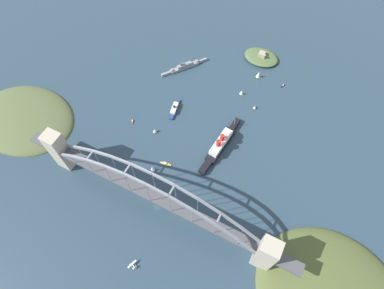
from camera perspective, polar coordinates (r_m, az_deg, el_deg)
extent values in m
plane|color=#283D4C|center=(336.21, -6.28, -11.06)|extent=(1400.00, 1400.00, 0.00)
cube|color=#ADA38E|center=(356.88, -22.42, -0.95)|extent=(16.77, 14.80, 56.02)
cube|color=#ADA38E|center=(300.37, 12.96, -18.39)|extent=(16.77, 14.80, 56.02)
cube|color=#47474C|center=(306.71, -6.84, -9.10)|extent=(208.19, 11.62, 2.40)
cube|color=#47474C|center=(365.60, -24.95, 0.62)|extent=(24.00, 11.62, 2.40)
cube|color=#47474C|center=(299.65, 16.91, -19.69)|extent=(24.00, 11.62, 2.40)
cube|color=gray|center=(338.90, -21.68, -1.76)|extent=(23.41, 1.80, 16.88)
cube|color=gray|center=(317.32, -19.50, -2.27)|extent=(23.11, 1.80, 13.90)
cube|color=gray|center=(298.98, -16.86, -3.13)|extent=(22.75, 1.80, 10.90)
cube|color=gray|center=(284.18, -13.75, -4.38)|extent=(22.34, 1.80, 7.86)
cube|color=gray|center=(273.29, -10.19, -6.02)|extent=(21.89, 1.80, 4.77)
cube|color=gray|center=(266.67, -6.27, -8.02)|extent=(21.89, 1.80, 4.77)
cube|color=gray|center=(264.64, -2.11, -10.31)|extent=(22.34, 1.80, 7.86)
cube|color=gray|center=(267.42, 2.12, -12.77)|extent=(22.75, 1.80, 10.90)
cube|color=gray|center=(275.07, 6.26, -15.27)|extent=(23.11, 1.80, 13.90)
cube|color=gray|center=(287.53, 10.13, -17.70)|extent=(23.41, 1.80, 16.88)
cube|color=gray|center=(341.40, -20.64, -0.40)|extent=(23.41, 1.80, 16.88)
cube|color=gray|center=(320.00, -18.42, -0.82)|extent=(23.11, 1.80, 13.90)
cube|color=gray|center=(301.82, -15.74, -1.58)|extent=(22.75, 1.80, 10.90)
cube|color=gray|center=(287.17, -12.60, -2.73)|extent=(22.34, 1.80, 7.86)
cube|color=gray|center=(276.39, -9.04, -4.28)|extent=(21.89, 1.80, 4.77)
cube|color=gray|center=(269.85, -5.14, -6.21)|extent=(21.89, 1.80, 4.77)
cube|color=gray|center=(267.84, -1.04, -8.45)|extent=(22.34, 1.80, 7.86)
cube|color=gray|center=(270.58, 3.12, -10.88)|extent=(22.75, 1.80, 10.90)
cube|color=gray|center=(278.15, 7.16, -13.39)|extent=(23.11, 1.80, 13.90)
cube|color=gray|center=(290.48, 10.93, -15.86)|extent=(23.41, 1.80, 16.88)
cube|color=gray|center=(351.67, -22.11, -0.93)|extent=(1.40, 10.46, 1.40)
cube|color=gray|center=(308.73, -17.71, -1.87)|extent=(1.40, 10.46, 1.40)
cube|color=gray|center=(279.36, -11.46, -4.27)|extent=(1.40, 10.46, 1.40)
cube|color=gray|center=(266.25, -3.66, -8.18)|extent=(1.40, 10.46, 1.40)
cube|color=gray|center=(271.78, 4.70, -13.05)|extent=(1.40, 10.46, 1.40)
cube|color=gray|center=(296.51, 12.32, -17.92)|extent=(1.40, 10.46, 1.40)
cylinder|color=gray|center=(332.77, -20.33, -2.48)|extent=(0.56, 0.56, 13.01)
cylinder|color=gray|center=(335.33, -19.28, -1.09)|extent=(0.56, 0.56, 13.01)
cylinder|color=gray|center=(317.58, -17.68, -3.64)|extent=(0.56, 0.56, 24.05)
cylinder|color=gray|center=(320.25, -16.60, -2.17)|extent=(0.56, 0.56, 24.05)
cylinder|color=gray|center=(304.66, -14.69, -5.03)|extent=(0.56, 0.56, 31.95)
cylinder|color=gray|center=(307.44, -13.61, -3.49)|extent=(0.56, 0.56, 31.95)
cylinder|color=gray|center=(294.24, -11.39, -6.65)|extent=(0.56, 0.56, 36.68)
cylinder|color=gray|center=(297.12, -10.30, -5.03)|extent=(0.56, 0.56, 36.68)
cylinder|color=gray|center=(286.56, -7.80, -8.47)|extent=(0.56, 0.56, 38.26)
cylinder|color=gray|center=(289.52, -6.73, -6.78)|extent=(0.56, 0.56, 38.26)
cylinder|color=gray|center=(281.83, -3.98, -10.46)|extent=(0.56, 0.56, 36.68)
cylinder|color=gray|center=(284.83, -2.94, -8.71)|extent=(0.56, 0.56, 36.68)
cylinder|color=gray|center=(280.21, 0.01, -12.56)|extent=(0.56, 0.56, 31.95)
cylinder|color=gray|center=(283.23, 0.99, -10.76)|extent=(0.56, 0.56, 31.95)
cylinder|color=gray|center=(281.79, 4.06, -14.69)|extent=(0.56, 0.56, 24.05)
cylinder|color=gray|center=(284.80, 4.98, -12.87)|extent=(0.56, 0.56, 24.05)
cylinder|color=gray|center=(286.59, 8.08, -16.80)|extent=(0.56, 0.56, 13.01)
cylinder|color=gray|center=(289.55, 8.91, -14.97)|extent=(0.56, 0.56, 13.01)
ellipsoid|color=#515B38|center=(433.32, -27.48, 3.99)|extent=(123.89, 97.52, 19.22)
cube|color=black|center=(363.23, 5.07, -0.13)|extent=(15.92, 50.51, 6.05)
cube|color=black|center=(379.90, 7.58, 3.50)|extent=(7.70, 17.07, 6.05)
cube|color=black|center=(348.92, 2.32, -4.08)|extent=(8.92, 17.19, 6.05)
cube|color=white|center=(357.85, 5.14, 0.38)|extent=(13.04, 37.99, 6.50)
cube|color=white|center=(358.76, 6.03, 1.95)|extent=(9.09, 8.97, 3.20)
cylinder|color=red|center=(352.36, 5.39, 1.22)|extent=(5.00, 5.00, 8.49)
cylinder|color=red|center=(348.34, 4.70, 0.24)|extent=(5.00, 5.00, 8.49)
cylinder|color=tan|center=(372.20, 7.57, 3.97)|extent=(0.50, 0.50, 10.00)
cube|color=gray|center=(435.72, -1.36, 13.57)|extent=(28.23, 35.51, 3.91)
cube|color=gray|center=(444.10, 1.82, 14.66)|extent=(9.96, 12.24, 3.91)
cube|color=gray|center=(428.82, -4.62, 12.39)|extent=(10.39, 12.56, 3.91)
cube|color=gray|center=(433.09, -1.37, 13.90)|extent=(15.54, 18.80, 3.41)
cylinder|color=gray|center=(439.16, 0.84, 14.61)|extent=(4.12, 4.12, 2.20)
cylinder|color=gray|center=(428.59, -3.61, 13.04)|extent=(4.12, 4.12, 2.20)
cylinder|color=gray|center=(428.32, -1.39, 14.53)|extent=(0.60, 0.60, 10.00)
cylinder|color=#4C4C51|center=(429.16, -1.87, 14.09)|extent=(3.24, 3.24, 4.40)
cube|color=navy|center=(392.25, -3.13, 6.25)|extent=(10.40, 19.38, 2.61)
cube|color=navy|center=(385.53, -3.67, 4.84)|extent=(5.92, 6.97, 2.61)
cube|color=navy|center=(399.23, -2.61, 7.61)|extent=(6.86, 7.16, 2.61)
cube|color=beige|center=(390.07, -3.15, 6.49)|extent=(9.08, 17.68, 2.84)
cylinder|color=black|center=(387.98, -3.17, 6.72)|extent=(2.73, 2.73, 2.40)
ellipsoid|color=#4C6038|center=(456.26, 12.17, 14.93)|extent=(45.61, 34.10, 6.48)
cube|color=#9E937F|center=(452.81, 12.29, 15.38)|extent=(8.00, 8.00, 6.25)
cylinder|color=gray|center=(449.47, 12.68, 14.93)|extent=(3.60, 3.60, 6.88)
cylinder|color=#B7B7B2|center=(324.45, -10.70, -20.54)|extent=(6.08, 2.90, 0.90)
cylinder|color=#B7B7B2|center=(324.41, -10.18, -20.15)|extent=(6.08, 2.90, 0.90)
cylinder|color=black|center=(323.48, -10.73, -20.51)|extent=(0.14, 0.14, 1.09)
cylinder|color=black|center=(323.45, -10.21, -20.11)|extent=(0.14, 0.14, 1.09)
ellipsoid|color=beige|center=(322.32, -10.51, -20.27)|extent=(6.76, 3.44, 1.26)
cylinder|color=black|center=(323.06, -10.85, -19.86)|extent=(1.15, 1.40, 1.20)
cube|color=beige|center=(322.00, -10.62, -20.14)|extent=(4.84, 9.67, 0.20)
cube|color=beige|center=(321.50, -10.17, -20.67)|extent=(2.27, 3.83, 0.12)
cube|color=black|center=(320.28, -10.20, -20.63)|extent=(1.08, 0.48, 1.50)
cube|color=black|center=(401.28, 11.10, 6.34)|extent=(2.56, 4.06, 0.75)
cube|color=black|center=(402.67, 11.33, 6.54)|extent=(1.01, 1.40, 0.75)
cube|color=black|center=(399.90, 10.87, 6.15)|extent=(1.13, 1.45, 0.75)
cylinder|color=tan|center=(399.11, 11.20, 6.62)|extent=(0.16, 0.16, 5.23)
cone|color=white|center=(398.71, 11.09, 6.52)|extent=(4.43, 4.43, 4.18)
cube|color=#2D6B3D|center=(433.85, 11.73, 11.55)|extent=(5.87, 2.89, 0.95)
cube|color=#2D6B3D|center=(433.33, 12.21, 11.35)|extent=(1.96, 1.29, 0.95)
cube|color=#2D6B3D|center=(434.40, 11.26, 11.75)|extent=(1.97, 1.54, 0.95)
cylinder|color=tan|center=(429.58, 11.93, 12.04)|extent=(0.16, 0.16, 10.66)
cone|color=white|center=(430.20, 11.71, 12.08)|extent=(5.44, 5.44, 8.52)
cube|color=#2D6B3D|center=(411.70, 8.82, 8.75)|extent=(5.06, 2.86, 0.75)
cube|color=#2D6B3D|center=(410.85, 9.19, 8.53)|extent=(1.73, 1.18, 0.75)
cube|color=#2D6B3D|center=(412.56, 8.45, 8.97)|extent=(1.77, 1.35, 0.75)
cylinder|color=tan|center=(408.57, 8.94, 9.07)|extent=(0.16, 0.16, 7.16)
cone|color=white|center=(409.22, 8.77, 9.14)|extent=(5.13, 5.13, 5.73)
cube|color=#2D6B3D|center=(376.84, -6.48, 2.28)|extent=(3.53, 4.84, 0.79)
cube|color=#2D6B3D|center=(377.62, -6.12, 2.53)|extent=(1.39, 1.70, 0.79)
cube|color=#2D6B3D|center=(376.08, -6.83, 2.04)|extent=(1.56, 1.77, 0.79)
cylinder|color=tan|center=(373.77, -6.49, 2.63)|extent=(0.16, 0.16, 6.80)
cone|color=white|center=(373.71, -6.64, 2.49)|extent=(5.26, 5.26, 5.44)
cube|color=black|center=(431.76, 15.82, 9.98)|extent=(2.68, 4.42, 0.97)
cube|color=black|center=(430.00, 15.58, 9.80)|extent=(1.15, 1.57, 0.97)
cube|color=black|center=(433.52, 16.05, 10.16)|extent=(1.29, 1.62, 0.97)
cube|color=beige|center=(431.29, 15.90, 10.11)|extent=(1.70, 2.35, 1.23)
cube|color=gold|center=(354.47, -4.69, -3.45)|extent=(7.96, 4.42, 1.09)
cube|color=gold|center=(353.44, -3.93, -3.67)|extent=(2.77, 2.15, 1.09)
cube|color=gold|center=(355.58, -5.45, -3.23)|extent=(2.83, 2.50, 1.09)
cube|color=beige|center=(353.61, -4.85, -3.32)|extent=(4.14, 3.15, 1.30)
cube|color=brown|center=(388.73, -10.54, 4.02)|extent=(3.77, 4.75, 0.97)
cube|color=brown|center=(387.09, -10.57, 3.67)|extent=(1.61, 1.78, 0.97)
cube|color=brown|center=(390.39, -10.52, 4.38)|extent=(1.78, 1.88, 0.97)
cube|color=beige|center=(388.22, -10.56, 4.18)|extent=(2.37, 2.65, 1.07)
cube|color=#234C8C|center=(352.82, -7.13, -4.53)|extent=(5.36, 2.77, 0.77)
cube|color=#234C8C|center=(353.67, -7.64, -4.38)|extent=(1.83, 1.14, 0.77)
cube|color=#234C8C|center=(352.00, -6.61, -4.68)|extent=(1.86, 1.31, 0.77)
cylinder|color=tan|center=(348.68, -7.28, -4.17)|extent=(0.16, 0.16, 8.74)
cone|color=white|center=(348.71, -7.04, -4.27)|extent=(5.44, 5.44, 7.00)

